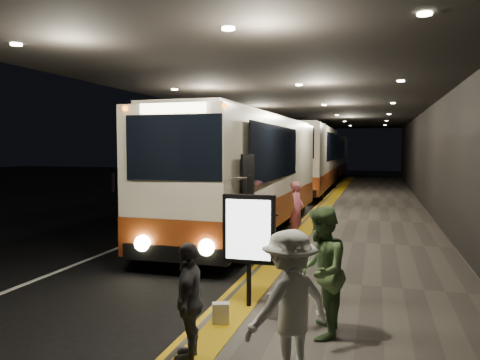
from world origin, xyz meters
The scene contains 19 objects.
ground centered at (0.00, 0.00, 0.00)m, with size 90.00×90.00×0.00m, color black.
lane_line_white centered at (-1.80, 5.00, 0.01)m, with size 0.12×50.00×0.01m, color silver.
kerb_stripe_yellow centered at (2.35, 5.00, 0.01)m, with size 0.18×50.00×0.01m, color gold.
sidewalk centered at (4.75, 5.00, 0.07)m, with size 4.50×50.00×0.15m, color #514C44.
tactile_strip centered at (2.85, 5.00, 0.16)m, with size 0.50×50.00×0.01m, color gold.
terminal_wall centered at (7.00, 5.00, 3.00)m, with size 0.10×50.00×6.00m, color black.
support_columns centered at (-1.50, 4.00, 2.20)m, with size 0.80×24.80×4.40m.
canopy centered at (2.50, 5.00, 4.60)m, with size 9.00×50.00×0.40m, color black.
coach_main centered at (0.95, 2.49, 1.77)m, with size 2.69×11.87×3.68m.
coach_second centered at (1.01, 16.06, 1.89)m, with size 2.81×12.55×3.93m.
coach_third centered at (0.86, 28.75, 1.75)m, with size 2.64×11.67×3.65m.
passenger_boarding centered at (2.80, 1.07, 0.97)m, with size 0.60×0.39×1.65m, color #AC505D.
passenger_waiting_green centered at (4.27, -5.79, 1.06)m, with size 0.88×0.54×1.81m, color #4D6E3D.
passenger_waiting_white centered at (4.07, -7.11, 1.00)m, with size 1.10×0.51×1.70m, color white.
passenger_waiting_grey centered at (2.80, -6.96, 0.88)m, with size 0.86×0.44×1.46m, color #444348.
bag_polka centered at (3.58, -5.33, 0.34)m, with size 0.32×0.14×0.39m, color black.
bag_plain centered at (2.80, -5.76, 0.31)m, with size 0.25×0.15×0.31m, color beige.
info_sign centered at (3.00, -4.92, 1.40)m, with size 0.87×0.14×1.85m.
stanchion_post centered at (2.75, -1.78, 0.68)m, with size 0.05×0.05×1.06m, color black.
Camera 1 is at (4.98, -12.18, 2.77)m, focal length 35.00 mm.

